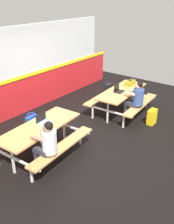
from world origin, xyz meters
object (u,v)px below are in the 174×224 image
at_px(picnic_table_left, 40,132).
at_px(student_nearer, 47,143).
at_px(tote_bag_bright, 32,122).
at_px(picnic_table_right, 121,95).
at_px(laptop_silver, 43,121).
at_px(backpack_dark, 108,90).
at_px(toolbox_grey, 130,83).
at_px(student_further, 136,98).
at_px(laptop_dark, 119,90).
at_px(satchel_spare, 152,117).

xyz_separation_m(picnic_table_left, student_nearer, (-0.35, -0.58, 0.13)).
bearing_deg(tote_bag_bright, picnic_table_right, -31.40).
xyz_separation_m(laptop_silver, backpack_dark, (3.88, 0.78, -0.57)).
xyz_separation_m(backpack_dark, tote_bag_bright, (-3.35, 0.31, -0.02)).
bearing_deg(toolbox_grey, laptop_silver, 174.93).
relative_size(student_further, tote_bag_bright, 2.81).
distance_m(student_further, laptop_dark, 0.61).
height_order(picnic_table_left, toolbox_grey, toolbox_grey).
bearing_deg(laptop_dark, picnic_table_right, -10.35).
relative_size(picnic_table_right, backpack_dark, 4.73).
height_order(toolbox_grey, tote_bag_bright, toolbox_grey).
height_order(laptop_silver, satchel_spare, laptop_silver).
bearing_deg(satchel_spare, picnic_table_right, 84.78).
bearing_deg(toolbox_grey, satchel_spare, -121.66).
relative_size(picnic_table_right, laptop_dark, 6.22).
bearing_deg(backpack_dark, student_nearer, -162.20).
bearing_deg(student_nearer, backpack_dark, 17.80).
relative_size(student_nearer, laptop_silver, 3.61).
bearing_deg(laptop_dark, picnic_table_left, 174.61).
bearing_deg(picnic_table_right, backpack_dark, 48.82).
distance_m(student_nearer, backpack_dark, 4.64).
distance_m(laptop_silver, satchel_spare, 3.19).
height_order(picnic_table_left, satchel_spare, picnic_table_left).
height_order(student_further, satchel_spare, student_further).
relative_size(tote_bag_bright, satchel_spare, 0.98).
bearing_deg(laptop_silver, toolbox_grey, -5.07).
relative_size(picnic_table_right, satchel_spare, 4.73).
relative_size(picnic_table_right, student_further, 1.72).
relative_size(picnic_table_left, laptop_dark, 6.22).
xyz_separation_m(picnic_table_right, tote_bag_bright, (-2.36, 1.44, -0.38)).
distance_m(picnic_table_left, satchel_spare, 3.28).
height_order(student_further, tote_bag_bright, student_further).
distance_m(picnic_table_right, tote_bag_bright, 2.79).
xyz_separation_m(student_nearer, laptop_dark, (3.26, 0.31, 0.08)).
distance_m(picnic_table_right, laptop_dark, 0.26).
relative_size(backpack_dark, satchel_spare, 1.00).
distance_m(picnic_table_right, laptop_silver, 2.92).
distance_m(student_nearer, tote_bag_bright, 2.08).
relative_size(student_nearer, satchel_spare, 2.74).
distance_m(picnic_table_left, student_nearer, 0.69).
bearing_deg(student_further, laptop_silver, 161.10).
relative_size(laptop_silver, satchel_spare, 0.76).
bearing_deg(backpack_dark, tote_bag_bright, 174.71).
height_order(picnic_table_right, laptop_silver, laptop_silver).
bearing_deg(satchel_spare, student_nearer, 166.43).
distance_m(student_further, tote_bag_bright, 3.00).
height_order(laptop_dark, tote_bag_bright, laptop_dark).
height_order(picnic_table_left, laptop_silver, laptop_silver).
bearing_deg(picnic_table_left, picnic_table_right, -5.63).
xyz_separation_m(picnic_table_left, laptop_dark, (2.91, -0.27, 0.21)).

